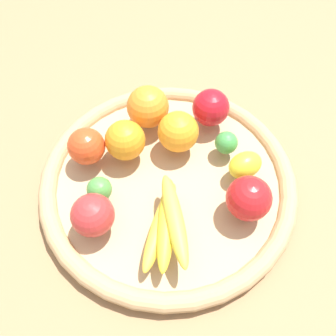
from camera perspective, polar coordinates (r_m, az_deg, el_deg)
The scene contains 13 objects.
ground_plane at distance 0.65m, azimuth 0.00°, elevation -2.86°, with size 2.40×2.40×0.00m, color #99724B.
basket at distance 0.64m, azimuth 0.00°, elevation -2.02°, with size 0.47×0.47×0.04m.
banana_bunch at distance 0.54m, azimuth -0.17°, elevation -8.95°, with size 0.16×0.12×0.05m.
orange_2 at distance 0.62m, azimuth -7.09°, elevation 4.58°, with size 0.07×0.07×0.07m, color orange.
orange_0 at distance 0.67m, azimuth -3.34°, elevation 10.06°, with size 0.08×0.08×0.08m, color orange.
lemon_0 at distance 0.62m, azimuth 12.64°, elevation 0.48°, with size 0.06×0.05×0.05m, color yellow.
apple_2 at distance 0.57m, azimuth 13.22°, elevation -4.91°, with size 0.07×0.07×0.07m, color red.
lime_0 at distance 0.59m, azimuth -11.28°, elevation -3.51°, with size 0.04×0.04×0.04m, color #4B9340.
lime_1 at distance 0.64m, azimuth 9.63°, elevation 4.16°, with size 0.04×0.04×0.04m, color #409343.
orange_1 at distance 0.63m, azimuth 1.69°, elevation 6.01°, with size 0.08×0.08×0.08m, color orange.
apple_1 at distance 0.63m, azimuth -13.35°, elevation 3.52°, with size 0.07×0.07×0.07m, color #DF461E.
apple_3 at distance 0.55m, azimuth -12.35°, elevation -7.62°, with size 0.07×0.07×0.07m, color red.
apple_0 at distance 0.68m, azimuth 7.09°, elevation 9.87°, with size 0.07×0.07×0.07m, color red.
Camera 1 is at (-0.31, 0.12, 0.56)m, focal length 36.83 mm.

